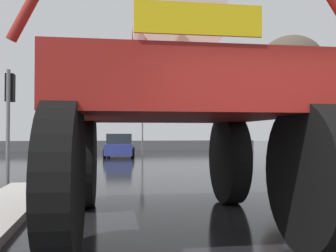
% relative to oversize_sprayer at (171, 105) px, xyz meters
% --- Properties ---
extents(ground_plane, '(120.00, 120.00, 0.00)m').
position_rel_oversize_sprayer_xyz_m(ground_plane, '(0.67, 14.40, -1.96)').
color(ground_plane, black).
extents(oversize_sprayer, '(4.36, 5.44, 4.45)m').
position_rel_oversize_sprayer_xyz_m(oversize_sprayer, '(0.00, 0.00, 0.00)').
color(oversize_sprayer, black).
rests_on(oversize_sprayer, ground).
extents(sedan_ahead, '(2.20, 4.25, 1.52)m').
position_rel_oversize_sprayer_xyz_m(sedan_ahead, '(0.00, 18.63, -1.25)').
color(sedan_ahead, navy).
rests_on(sedan_ahead, ground).
extents(traffic_signal_near_left, '(0.24, 0.54, 3.40)m').
position_rel_oversize_sprayer_xyz_m(traffic_signal_near_left, '(-3.87, 5.77, 0.52)').
color(traffic_signal_near_left, slate).
rests_on(traffic_signal_near_left, ground).
extents(traffic_signal_near_right, '(0.24, 0.54, 4.14)m').
position_rel_oversize_sprayer_xyz_m(traffic_signal_near_right, '(4.90, 5.76, 1.06)').
color(traffic_signal_near_right, slate).
rests_on(traffic_signal_near_right, ground).
extents(traffic_signal_far_left, '(0.24, 0.55, 4.08)m').
position_rel_oversize_sprayer_xyz_m(traffic_signal_far_left, '(1.85, 22.28, 1.02)').
color(traffic_signal_far_left, slate).
rests_on(traffic_signal_far_left, ground).
extents(bare_tree_right, '(4.05, 4.05, 7.88)m').
position_rel_oversize_sprayer_xyz_m(bare_tree_right, '(10.94, 16.45, 4.16)').
color(bare_tree_right, '#473828').
rests_on(bare_tree_right, ground).
extents(roadside_barrier, '(25.33, 0.24, 0.90)m').
position_rel_oversize_sprayer_xyz_m(roadside_barrier, '(0.67, 28.48, -1.51)').
color(roadside_barrier, '#59595B').
rests_on(roadside_barrier, ground).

